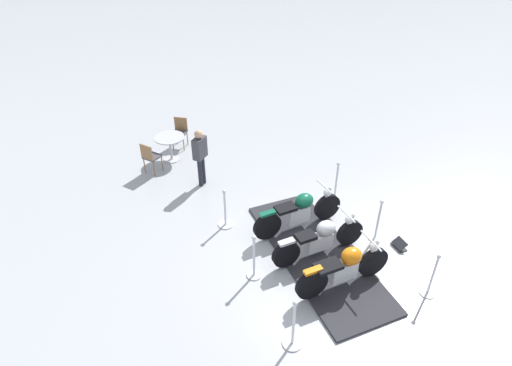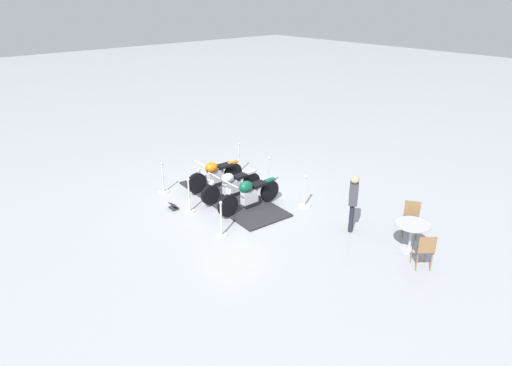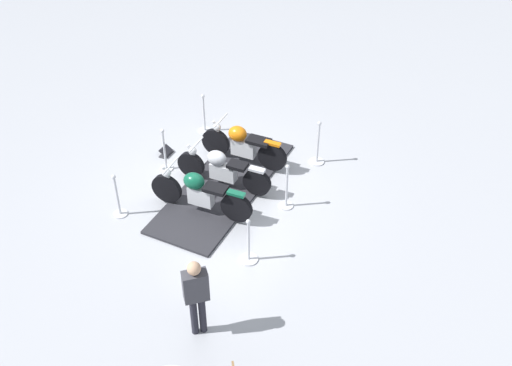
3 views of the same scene
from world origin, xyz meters
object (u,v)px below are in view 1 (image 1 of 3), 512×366
at_px(motorcycle_chrome, 321,238).
at_px(stanchion_right_mid, 377,226).
at_px(motorcycle_forest, 300,211).
at_px(info_placard, 399,246).
at_px(stanchion_left_mid, 254,263).
at_px(stanchion_right_front, 431,281).
at_px(bystander_person, 200,153).
at_px(stanchion_left_rear, 225,215).
at_px(cafe_table, 170,143).
at_px(cafe_chair_across_table, 180,130).
at_px(stanchion_left_front, 293,332).
at_px(stanchion_right_rear, 336,185).
at_px(cafe_chair_near_table, 150,156).
at_px(motorcycle_copper, 345,267).

bearing_deg(motorcycle_chrome, stanchion_right_mid, -2.58).
relative_size(motorcycle_forest, info_placard, 6.14).
relative_size(stanchion_left_mid, stanchion_right_front, 1.04).
xyz_separation_m(stanchion_left_mid, bystander_person, (3.58, -0.30, 0.60)).
relative_size(motorcycle_forest, stanchion_left_rear, 2.22).
relative_size(motorcycle_chrome, cafe_table, 2.57).
bearing_deg(cafe_chair_across_table, stanchion_right_mid, 61.70).
height_order(motorcycle_forest, stanchion_right_mid, stanchion_right_mid).
height_order(motorcycle_forest, stanchion_right_front, stanchion_right_front).
relative_size(motorcycle_forest, stanchion_right_mid, 2.09).
bearing_deg(info_placard, cafe_table, -146.34).
height_order(stanchion_left_front, cafe_chair_across_table, stanchion_left_front).
xyz_separation_m(motorcycle_forest, stanchion_right_rear, (0.67, -1.51, -0.19)).
bearing_deg(cafe_chair_near_table, info_placard, -85.61).
distance_m(stanchion_right_front, cafe_table, 7.70).
height_order(cafe_chair_near_table, cafe_chair_across_table, cafe_chair_near_table).
height_order(motorcycle_chrome, stanchion_left_mid, stanchion_left_mid).
bearing_deg(stanchion_left_mid, motorcycle_forest, -62.64).
height_order(motorcycle_copper, stanchion_left_rear, motorcycle_copper).
bearing_deg(info_placard, motorcycle_forest, -128.93).
xyz_separation_m(motorcycle_copper, stanchion_left_front, (-0.66, 1.57, -0.21)).
distance_m(motorcycle_copper, motorcycle_chrome, 0.95).
height_order(stanchion_right_mid, stanchion_left_front, stanchion_left_front).
bearing_deg(cafe_table, cafe_chair_near_table, 121.45).
relative_size(cafe_chair_near_table, bystander_person, 0.57).
xyz_separation_m(stanchion_left_rear, info_placard, (-2.47, -3.08, -0.24)).
distance_m(stanchion_left_rear, stanchion_right_rear, 2.97).
distance_m(motorcycle_copper, stanchion_left_front, 1.72).
distance_m(stanchion_left_rear, stanchion_right_front, 4.58).
relative_size(stanchion_right_front, stanchion_right_rear, 1.01).
height_order(stanchion_left_rear, cafe_chair_across_table, stanchion_left_rear).
bearing_deg(bystander_person, motorcycle_chrome, -18.91).
distance_m(motorcycle_chrome, cafe_chair_near_table, 5.36).
bearing_deg(stanchion_left_front, motorcycle_forest, -34.15).
height_order(cafe_table, cafe_chair_across_table, cafe_chair_across_table).
relative_size(stanchion_left_mid, stanchion_right_mid, 1.00).
relative_size(stanchion_right_mid, stanchion_left_front, 0.98).
xyz_separation_m(stanchion_right_rear, cafe_table, (3.67, 3.13, 0.21)).
bearing_deg(motorcycle_copper, motorcycle_forest, 88.03).
distance_m(motorcycle_forest, stanchion_right_rear, 1.66).
height_order(motorcycle_forest, cafe_chair_across_table, motorcycle_forest).
distance_m(stanchion_left_rear, stanchion_left_front, 3.49).
height_order(stanchion_right_front, bystander_person, bystander_person).
relative_size(motorcycle_chrome, stanchion_right_front, 2.13).
xyz_separation_m(motorcycle_chrome, stanchion_left_front, (-1.61, 1.66, -0.16)).
xyz_separation_m(stanchion_right_front, stanchion_right_rear, (3.48, -0.29, 0.02)).
distance_m(stanchion_left_rear, cafe_table, 3.44).
bearing_deg(stanchion_right_front, cafe_chair_across_table, 16.58).
bearing_deg(cafe_chair_near_table, stanchion_right_front, -93.67).
bearing_deg(motorcycle_copper, cafe_chair_near_table, 113.34).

